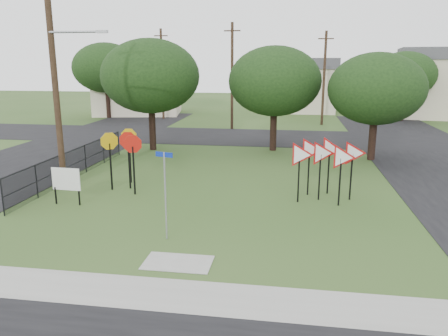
# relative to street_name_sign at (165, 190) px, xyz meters

# --- Properties ---
(ground) EXTENTS (140.00, 140.00, 0.00)m
(ground) POSITION_rel_street_name_sign_xyz_m (0.82, 0.70, -1.70)
(ground) COLOR #2C4A1B
(sidewalk) EXTENTS (30.00, 1.60, 0.02)m
(sidewalk) POSITION_rel_street_name_sign_xyz_m (0.82, -3.50, -1.69)
(sidewalk) COLOR gray
(sidewalk) RESTS_ON ground
(planting_strip) EXTENTS (30.00, 0.80, 0.02)m
(planting_strip) POSITION_rel_street_name_sign_xyz_m (0.82, -4.70, -1.69)
(planting_strip) COLOR #2C4A1B
(planting_strip) RESTS_ON ground
(street_left) EXTENTS (8.00, 50.00, 0.02)m
(street_left) POSITION_rel_street_name_sign_xyz_m (-11.18, 10.70, -1.69)
(street_left) COLOR black
(street_left) RESTS_ON ground
(street_far) EXTENTS (60.00, 8.00, 0.02)m
(street_far) POSITION_rel_street_name_sign_xyz_m (0.82, 20.70, -1.69)
(street_far) COLOR black
(street_far) RESTS_ON ground
(curb_pad) EXTENTS (2.00, 1.20, 0.02)m
(curb_pad) POSITION_rel_street_name_sign_xyz_m (0.82, -1.70, -1.69)
(curb_pad) COLOR gray
(curb_pad) RESTS_ON ground
(street_name_sign) EXTENTS (0.60, 0.17, 2.96)m
(street_name_sign) POSITION_rel_street_name_sign_xyz_m (0.00, 0.00, 0.00)
(street_name_sign) COLOR #9A9CA3
(street_name_sign) RESTS_ON ground
(stop_sign_cluster) EXTENTS (2.03, 2.04, 2.69)m
(stop_sign_cluster) POSITION_rel_street_name_sign_xyz_m (-3.49, 5.50, 0.28)
(stop_sign_cluster) COLOR black
(stop_sign_cluster) RESTS_ON ground
(yield_sign_cluster) EXTENTS (3.35, 2.05, 2.61)m
(yield_sign_cluster) POSITION_rel_street_name_sign_xyz_m (5.45, 5.26, 0.21)
(yield_sign_cluster) COLOR black
(yield_sign_cluster) RESTS_ON ground
(info_board) EXTENTS (1.24, 0.10, 1.56)m
(info_board) POSITION_rel_street_name_sign_xyz_m (-5.06, 2.88, -0.67)
(info_board) COLOR black
(info_board) RESTS_ON ground
(utility_pole_main) EXTENTS (3.55, 0.33, 10.00)m
(utility_pole_main) POSITION_rel_street_name_sign_xyz_m (-6.41, 5.19, 3.51)
(utility_pole_main) COLOR #3B291B
(utility_pole_main) RESTS_ON ground
(far_pole_a) EXTENTS (1.40, 0.24, 9.00)m
(far_pole_a) POSITION_rel_street_name_sign_xyz_m (-1.18, 24.70, 2.90)
(far_pole_a) COLOR #3B291B
(far_pole_a) RESTS_ON ground
(far_pole_b) EXTENTS (1.40, 0.24, 8.50)m
(far_pole_b) POSITION_rel_street_name_sign_xyz_m (6.82, 28.70, 2.65)
(far_pole_b) COLOR #3B291B
(far_pole_b) RESTS_ON ground
(far_pole_c) EXTENTS (1.40, 0.24, 9.00)m
(far_pole_c) POSITION_rel_street_name_sign_xyz_m (-9.18, 30.70, 2.90)
(far_pole_c) COLOR #3B291B
(far_pole_c) RESTS_ON ground
(fence_run) EXTENTS (0.05, 11.55, 1.50)m
(fence_run) POSITION_rel_street_name_sign_xyz_m (-6.78, 6.95, -0.91)
(fence_run) COLOR black
(fence_run) RESTS_ON ground
(house_left) EXTENTS (10.58, 8.88, 7.20)m
(house_left) POSITION_rel_street_name_sign_xyz_m (-13.18, 34.70, 1.95)
(house_left) COLOR beige
(house_left) RESTS_ON ground
(house_mid) EXTENTS (8.40, 8.40, 6.20)m
(house_mid) POSITION_rel_street_name_sign_xyz_m (4.82, 40.70, 1.45)
(house_mid) COLOR beige
(house_mid) RESTS_ON ground
(house_right) EXTENTS (8.30, 8.30, 7.20)m
(house_right) POSITION_rel_street_name_sign_xyz_m (18.82, 36.70, 1.95)
(house_right) COLOR beige
(house_right) RESTS_ON ground
(tree_near_left) EXTENTS (6.40, 6.40, 7.27)m
(tree_near_left) POSITION_rel_street_name_sign_xyz_m (-5.18, 14.70, 3.16)
(tree_near_left) COLOR black
(tree_near_left) RESTS_ON ground
(tree_near_mid) EXTENTS (6.00, 6.00, 6.80)m
(tree_near_mid) POSITION_rel_street_name_sign_xyz_m (2.82, 15.70, 2.84)
(tree_near_mid) COLOR black
(tree_near_mid) RESTS_ON ground
(tree_near_right) EXTENTS (5.60, 5.60, 6.33)m
(tree_near_right) POSITION_rel_street_name_sign_xyz_m (8.82, 13.70, 2.53)
(tree_near_right) COLOR black
(tree_near_right) RESTS_ON ground
(tree_far_left) EXTENTS (6.80, 6.80, 7.73)m
(tree_far_left) POSITION_rel_street_name_sign_xyz_m (-15.18, 30.70, 3.47)
(tree_far_left) COLOR black
(tree_far_left) RESTS_ON ground
(tree_far_right) EXTENTS (6.00, 6.00, 6.80)m
(tree_far_right) POSITION_rel_street_name_sign_xyz_m (14.82, 32.70, 2.84)
(tree_far_right) COLOR black
(tree_far_right) RESTS_ON ground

